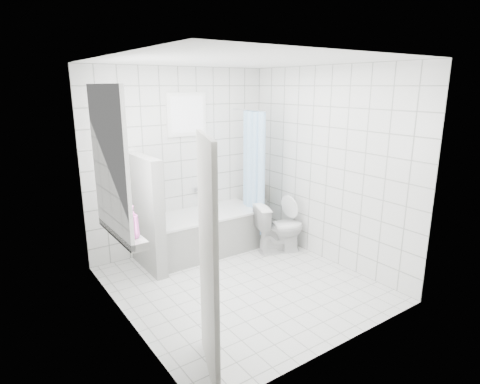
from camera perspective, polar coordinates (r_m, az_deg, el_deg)
ground at (r=5.02m, az=0.17°, el=-12.92°), size 3.00×3.00×0.00m
ceiling at (r=4.45m, az=0.19°, el=18.23°), size 3.00×3.00×0.00m
wall_back at (r=5.82m, az=-8.37°, el=4.43°), size 2.80×0.02×2.60m
wall_front at (r=3.49m, az=14.55°, el=-2.98°), size 2.80×0.02×2.60m
wall_left at (r=3.95m, az=-16.68°, el=-1.04°), size 0.02×3.00×2.60m
wall_right at (r=5.47m, az=12.29°, el=3.57°), size 0.02×3.00×2.60m
window_left at (r=4.17m, az=-17.73°, el=3.96°), size 0.01×0.90×1.40m
window_back at (r=5.75m, az=-7.51°, el=10.86°), size 0.50×0.01×0.50m
window_sill at (r=4.38m, az=-16.40°, el=-5.51°), size 0.18×1.02×0.08m
door at (r=3.20m, az=-4.56°, el=-9.90°), size 0.34×0.76×2.00m
bathtub at (r=5.84m, az=-5.02°, el=-5.72°), size 1.64×0.77×0.58m
partition_wall at (r=5.29m, az=-13.17°, el=-3.02°), size 0.15×0.85×1.50m
tiled_ledge at (r=6.63m, az=2.19°, el=-3.29°), size 0.40×0.24×0.55m
toilet at (r=5.82m, az=5.65°, el=-5.12°), size 0.79×0.60×0.71m
curtain_rod at (r=5.87m, az=1.28°, el=11.56°), size 0.02×0.80×0.02m
shower_curtain at (r=5.89m, az=1.97°, el=2.72°), size 0.14×0.48×1.78m
tub_faucet at (r=6.00m, az=-5.92°, el=0.42°), size 0.18×0.06×0.06m
sill_bottles at (r=4.19m, az=-15.72°, el=-4.07°), size 0.17×0.76×0.32m
ledge_bottles at (r=6.50m, az=2.54°, el=-0.13°), size 0.19×0.19×0.24m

